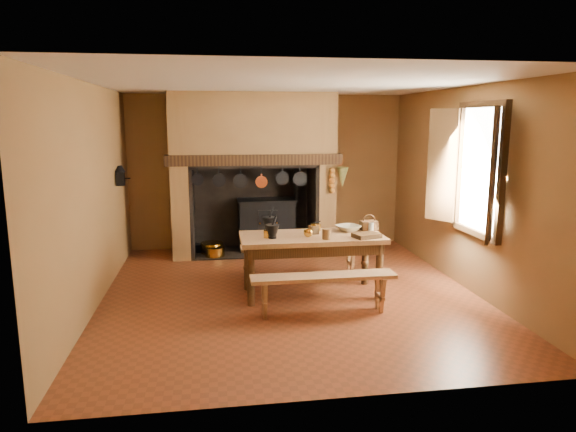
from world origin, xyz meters
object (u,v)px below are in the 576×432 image
object	(u,v)px
wicker_basket	(369,225)
iron_range	(267,224)
mixing_bowl	(348,228)
coffee_grinder	(314,229)
work_table	(312,245)
bench_front	(323,285)

from	to	relation	value
wicker_basket	iron_range	bearing A→B (deg)	114.62
mixing_bowl	wicker_basket	world-z (taller)	wicker_basket
coffee_grinder	mixing_bowl	distance (m)	0.53
work_table	mixing_bowl	xyz separation A→B (m)	(0.55, 0.18, 0.17)
work_table	mixing_bowl	distance (m)	0.61
work_table	bench_front	bearing A→B (deg)	-90.00
iron_range	coffee_grinder	size ratio (longest dim) A/B	9.02
bench_front	coffee_grinder	distance (m)	0.96
bench_front	mixing_bowl	world-z (taller)	mixing_bowl
iron_range	coffee_grinder	bearing A→B (deg)	-81.53
work_table	coffee_grinder	distance (m)	0.21
iron_range	coffee_grinder	xyz separation A→B (m)	(0.37, -2.47, 0.41)
work_table	bench_front	distance (m)	0.81
bench_front	iron_range	bearing A→B (deg)	95.70
bench_front	mixing_bowl	distance (m)	1.18
work_table	iron_range	bearing A→B (deg)	97.35
iron_range	bench_front	world-z (taller)	iron_range
wicker_basket	mixing_bowl	bearing A→B (deg)	-178.87
work_table	coffee_grinder	size ratio (longest dim) A/B	10.74
mixing_bowl	wicker_basket	size ratio (longest dim) A/B	1.36
coffee_grinder	work_table	bearing A→B (deg)	-131.21
work_table	wicker_basket	size ratio (longest dim) A/B	8.02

